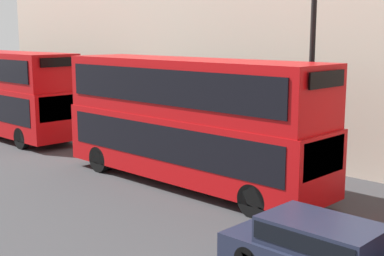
{
  "coord_description": "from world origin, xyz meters",
  "views": [
    {
      "loc": [
        -11.46,
        6.47,
        5.25
      ],
      "look_at": [
        0.48,
        18.03,
        2.33
      ],
      "focal_mm": 50.0,
      "sensor_mm": 36.0,
      "label": 1
    }
  ],
  "objects_px": {
    "bus_second_in_queue": "(189,117)",
    "bus_third_in_queue": "(0,89)",
    "car_hatchback": "(323,250)",
    "pedestrian": "(41,111)"
  },
  "relations": [
    {
      "from": "pedestrian",
      "to": "bus_second_in_queue",
      "type": "bearing_deg",
      "value": -101.01
    },
    {
      "from": "bus_second_in_queue",
      "to": "pedestrian",
      "type": "bearing_deg",
      "value": 78.99
    },
    {
      "from": "bus_third_in_queue",
      "to": "pedestrian",
      "type": "xyz_separation_m",
      "value": [
        2.9,
        1.05,
        -1.57
      ]
    },
    {
      "from": "car_hatchback",
      "to": "pedestrian",
      "type": "height_order",
      "value": "pedestrian"
    },
    {
      "from": "bus_third_in_queue",
      "to": "car_hatchback",
      "type": "distance_m",
      "value": 21.53
    },
    {
      "from": "bus_second_in_queue",
      "to": "bus_third_in_queue",
      "type": "relative_size",
      "value": 0.93
    },
    {
      "from": "bus_third_in_queue",
      "to": "car_hatchback",
      "type": "height_order",
      "value": "bus_third_in_queue"
    },
    {
      "from": "bus_third_in_queue",
      "to": "bus_second_in_queue",
      "type": "bearing_deg",
      "value": -90.0
    },
    {
      "from": "bus_second_in_queue",
      "to": "bus_third_in_queue",
      "type": "bearing_deg",
      "value": 90.0
    },
    {
      "from": "bus_second_in_queue",
      "to": "car_hatchback",
      "type": "distance_m",
      "value": 8.26
    }
  ]
}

